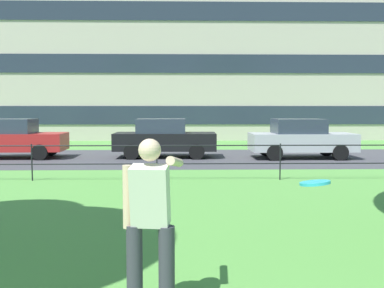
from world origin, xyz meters
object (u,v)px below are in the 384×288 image
Objects in this scene: car_silver_left at (301,138)px; person_thrower at (150,218)px; car_red_far_right at (12,138)px; frisbee at (315,183)px; apartment_building_background at (194,10)px; car_black_far_left at (164,138)px.

person_thrower is at bearing -110.64° from car_silver_left.
car_red_far_right is (-6.31, 13.60, -0.13)m from person_thrower.
car_silver_left is (5.00, 13.26, -0.13)m from person_thrower.
person_thrower is 4.60× the size of frisbee.
apartment_building_background reaches higher than car_red_far_right.
car_silver_left is at bearing 69.36° from person_thrower.
car_silver_left is at bearing -4.99° from car_black_far_left.
car_red_far_right is 0.12× the size of apartment_building_background.
apartment_building_background is at bearing 90.26° from frisbee.
car_silver_left is at bearing -1.67° from car_red_far_right.
car_red_far_right and car_black_far_left have the same top height.
car_black_far_left is (5.96, 0.14, 0.00)m from car_red_far_right.
car_black_far_left is 1.00× the size of car_silver_left.
car_black_far_left and car_silver_left have the same top height.
car_silver_left is at bearing 75.61° from frisbee.
person_thrower is 0.42× the size of car_red_far_right.
car_black_far_left is at bearing 1.32° from car_red_far_right.
person_thrower reaches higher than car_red_far_right.
car_red_far_right is at bearing -113.95° from apartment_building_background.
car_black_far_left is at bearing 91.49° from person_thrower.
car_red_far_right is (-7.80, 14.00, -0.53)m from frisbee.
frisbee is at bearing -104.39° from car_silver_left.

